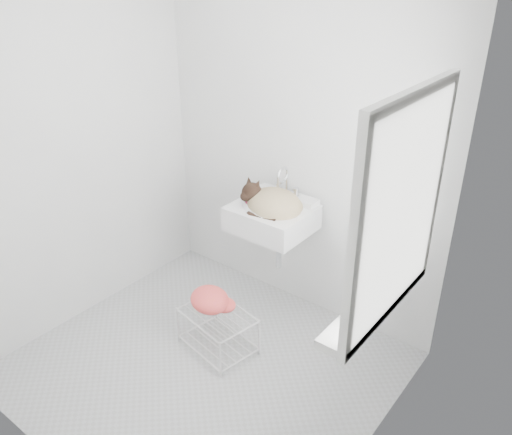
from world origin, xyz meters
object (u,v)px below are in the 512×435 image
Objects in this scene: sink at (272,207)px; bottle_b at (365,308)px; cat at (272,203)px; bottle_a at (353,320)px; wire_rack at (218,329)px; bottle_c at (387,285)px.

bottle_b is (1.02, -0.63, 0.00)m from sink.
bottle_a is (1.00, -0.74, -0.04)m from cat.
cat is at bearing 85.47° from wire_rack.
bottle_a is 1.10× the size of bottle_b.
sink is at bearing 134.07° from cat.
cat is 0.92× the size of wire_rack.
bottle_b is at bearing -26.43° from cat.
cat is at bearing -51.01° from sink.
wire_rack is 1.28m from bottle_a.
bottle_b is at bearing -90.00° from bottle_c.
cat is 0.91m from wire_rack.
bottle_a is (1.05, -0.20, 0.70)m from wire_rack.
sink is 1.27m from bottle_a.
bottle_c is at bearing 90.00° from bottle_a.
bottle_c is at bearing 8.69° from wire_rack.
sink is at bearing 159.01° from bottle_c.
sink is 0.05m from cat.
bottle_c is (1.00, -0.37, -0.04)m from cat.
cat reaches higher than wire_rack.
wire_rack is 3.03× the size of bottle_c.
bottle_a is 0.12m from bottle_b.
bottle_a is at bearing -36.46° from sink.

